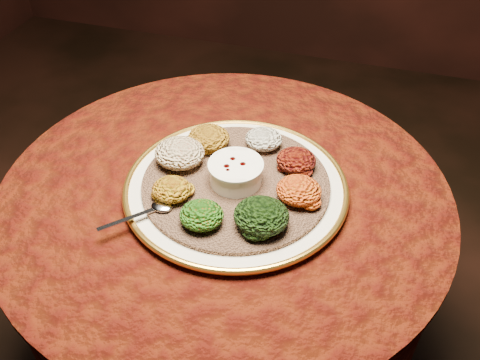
% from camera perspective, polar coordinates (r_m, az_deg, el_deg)
% --- Properties ---
extents(table, '(0.96, 0.96, 0.73)m').
position_cam_1_polar(table, '(1.26, -1.55, -6.93)').
color(table, black).
rests_on(table, ground).
extents(platter, '(0.60, 0.60, 0.02)m').
position_cam_1_polar(platter, '(1.12, -0.44, -0.76)').
color(platter, silver).
rests_on(platter, table).
extents(injera, '(0.40, 0.40, 0.01)m').
position_cam_1_polar(injera, '(1.11, -0.45, -0.35)').
color(injera, '#8C5F46').
rests_on(injera, platter).
extents(stew_bowl, '(0.11, 0.11, 0.05)m').
position_cam_1_polar(stew_bowl, '(1.09, -0.46, 0.93)').
color(stew_bowl, white).
rests_on(stew_bowl, injera).
extents(spoon, '(0.12, 0.11, 0.01)m').
position_cam_1_polar(spoon, '(1.05, -8.90, -2.99)').
color(spoon, silver).
rests_on(spoon, injera).
extents(portion_ayib, '(0.08, 0.08, 0.04)m').
position_cam_1_polar(portion_ayib, '(1.19, 2.54, 4.40)').
color(portion_ayib, beige).
rests_on(portion_ayib, injera).
extents(portion_kitfo, '(0.08, 0.08, 0.04)m').
position_cam_1_polar(portion_kitfo, '(1.13, 6.01, 2.12)').
color(portion_kitfo, black).
rests_on(portion_kitfo, injera).
extents(portion_tikil, '(0.09, 0.09, 0.04)m').
position_cam_1_polar(portion_tikil, '(1.06, 6.29, -1.11)').
color(portion_tikil, '#C48A10').
rests_on(portion_tikil, injera).
extents(portion_gomen, '(0.11, 0.10, 0.05)m').
position_cam_1_polar(portion_gomen, '(1.00, 2.30, -3.84)').
color(portion_gomen, black).
rests_on(portion_gomen, injera).
extents(portion_mixveg, '(0.08, 0.08, 0.04)m').
position_cam_1_polar(portion_mixveg, '(1.01, -4.12, -3.75)').
color(portion_mixveg, '#993C09').
rests_on(portion_mixveg, injera).
extents(portion_kik, '(0.08, 0.08, 0.04)m').
position_cam_1_polar(portion_kik, '(1.07, -7.30, -1.00)').
color(portion_kik, '#9C740D').
rests_on(portion_kik, injera).
extents(portion_timatim, '(0.11, 0.10, 0.05)m').
position_cam_1_polar(portion_timatim, '(1.14, -6.45, 2.87)').
color(portion_timatim, maroon).
rests_on(portion_timatim, injera).
extents(portion_shiro, '(0.09, 0.09, 0.04)m').
position_cam_1_polar(portion_shiro, '(1.19, -3.34, 4.51)').
color(portion_shiro, '#8E6111').
rests_on(portion_shiro, injera).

